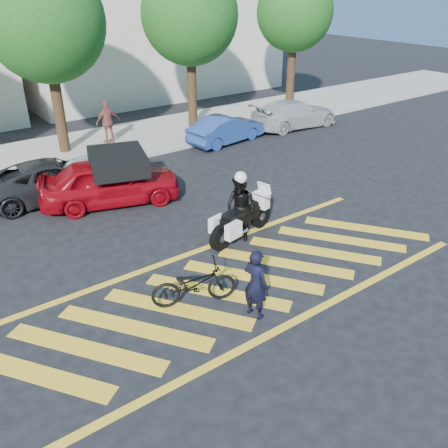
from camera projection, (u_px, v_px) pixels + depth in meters
ground at (237, 284)px, 11.71m from camera, size 90.00×90.00×0.00m
sidewalk at (66, 152)px, 20.25m from camera, size 60.00×5.00×0.15m
crosswalk at (236, 284)px, 11.69m from camera, size 12.33×4.00×0.01m
building_right at (145, 0)px, 28.89m from camera, size 16.00×8.00×11.00m
tree_center at (48, 25)px, 18.04m from camera, size 4.60×4.60×7.56m
tree_right at (192, 19)px, 21.47m from camera, size 4.40×4.40×7.41m
tree_far_right at (295, 15)px, 24.92m from camera, size 4.00×4.00×7.10m
officer_bike at (256, 284)px, 10.26m from camera, size 0.53×0.68×1.67m
bicycle at (194, 284)px, 10.80m from camera, size 2.08×1.36×1.03m
police_motorcycle at (241, 220)px, 13.47m from camera, size 2.52×1.05×1.13m
officer_moto at (240, 209)px, 13.31m from camera, size 0.90×1.06×1.91m
red_convertible at (110, 181)px, 15.56m from camera, size 4.88×3.09×1.55m
parked_mid_left at (54, 179)px, 16.09m from camera, size 4.76×2.36×1.30m
parked_mid_right at (102, 169)px, 16.95m from camera, size 3.73×1.64×1.25m
parked_right at (226, 129)px, 21.39m from camera, size 3.93×1.83×1.25m
parked_far_right at (294, 114)px, 23.58m from camera, size 4.79×2.23×1.35m
pedestrian_right at (108, 122)px, 20.78m from camera, size 1.12×0.50×1.88m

